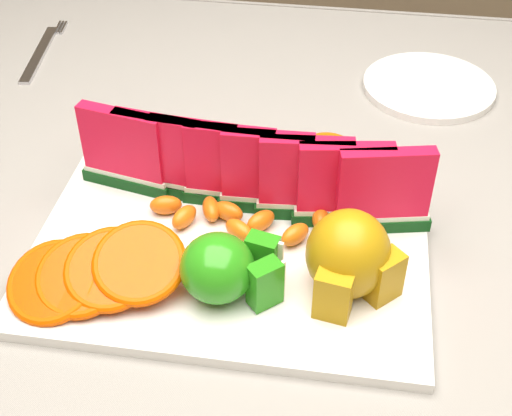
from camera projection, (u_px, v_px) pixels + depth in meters
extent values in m
cube|color=#4C2918|center=(222.00, 211.00, 0.82)|extent=(1.40, 0.90, 0.03)
cube|color=slate|center=(221.00, 199.00, 0.81)|extent=(1.52, 1.02, 0.01)
cube|color=slate|center=(277.00, 58.00, 1.26)|extent=(1.52, 0.01, 0.20)
cube|color=silver|center=(231.00, 245.00, 0.74)|extent=(0.40, 0.30, 0.01)
ellipsoid|color=#317C11|center=(217.00, 268.00, 0.65)|extent=(0.09, 0.09, 0.06)
cube|color=#317C11|center=(265.00, 284.00, 0.65)|extent=(0.04, 0.03, 0.05)
cube|color=beige|center=(271.00, 285.00, 0.65)|extent=(0.02, 0.02, 0.05)
cube|color=#317C11|center=(263.00, 257.00, 0.68)|extent=(0.03, 0.03, 0.05)
cube|color=beige|center=(269.00, 257.00, 0.68)|extent=(0.03, 0.01, 0.05)
ellipsoid|color=#AA8908|center=(348.00, 254.00, 0.66)|extent=(0.09, 0.09, 0.09)
cube|color=#AA8908|center=(333.00, 296.00, 0.64)|extent=(0.04, 0.03, 0.05)
cube|color=#AA8908|center=(384.00, 278.00, 0.66)|extent=(0.04, 0.04, 0.05)
cylinder|color=silver|center=(429.00, 86.00, 0.98)|extent=(0.20, 0.20, 0.01)
cube|color=silver|center=(39.00, 54.00, 1.06)|extent=(0.04, 0.17, 0.00)
cube|color=silver|center=(58.00, 27.00, 1.13)|extent=(0.01, 0.04, 0.00)
cube|color=silver|center=(61.00, 28.00, 1.13)|extent=(0.01, 0.04, 0.00)
cube|color=silver|center=(64.00, 28.00, 1.13)|extent=(0.01, 0.04, 0.00)
cube|color=#0C3711|center=(128.00, 180.00, 0.80)|extent=(0.11, 0.04, 0.01)
cube|color=silver|center=(127.00, 173.00, 0.79)|extent=(0.10, 0.04, 0.01)
cube|color=#DB1F47|center=(122.00, 142.00, 0.76)|extent=(0.10, 0.04, 0.08)
cube|color=#0C3711|center=(162.00, 186.00, 0.79)|extent=(0.11, 0.04, 0.01)
cube|color=silver|center=(161.00, 179.00, 0.78)|extent=(0.10, 0.03, 0.01)
cube|color=#DB1F47|center=(158.00, 148.00, 0.76)|extent=(0.10, 0.03, 0.08)
cube|color=#0C3711|center=(196.00, 192.00, 0.78)|extent=(0.11, 0.03, 0.01)
cube|color=silver|center=(196.00, 185.00, 0.78)|extent=(0.10, 0.03, 0.01)
cube|color=#DB1F47|center=(193.00, 153.00, 0.75)|extent=(0.10, 0.02, 0.08)
cube|color=#0C3711|center=(231.00, 198.00, 0.77)|extent=(0.11, 0.02, 0.01)
cube|color=silver|center=(231.00, 191.00, 0.77)|extent=(0.10, 0.02, 0.01)
cube|color=#DB1F47|center=(230.00, 159.00, 0.74)|extent=(0.10, 0.02, 0.08)
cube|color=#0C3711|center=(267.00, 204.00, 0.77)|extent=(0.11, 0.02, 0.01)
cube|color=silver|center=(267.00, 197.00, 0.76)|extent=(0.10, 0.02, 0.01)
cube|color=#DB1F47|center=(268.00, 165.00, 0.73)|extent=(0.10, 0.02, 0.08)
cube|color=#0C3711|center=(304.00, 210.00, 0.76)|extent=(0.11, 0.03, 0.01)
cube|color=silver|center=(304.00, 203.00, 0.75)|extent=(0.10, 0.03, 0.01)
cube|color=#DB1F47|center=(306.00, 171.00, 0.73)|extent=(0.10, 0.02, 0.08)
cube|color=#0C3711|center=(341.00, 216.00, 0.75)|extent=(0.11, 0.04, 0.01)
cube|color=silver|center=(342.00, 209.00, 0.75)|extent=(0.10, 0.03, 0.01)
cube|color=#DB1F47|center=(345.00, 177.00, 0.72)|extent=(0.10, 0.03, 0.08)
cube|color=#0C3711|center=(379.00, 222.00, 0.74)|extent=(0.11, 0.04, 0.01)
cube|color=silver|center=(380.00, 215.00, 0.74)|extent=(0.10, 0.04, 0.01)
cube|color=#DB1F47|center=(385.00, 183.00, 0.71)|extent=(0.10, 0.04, 0.08)
cylinder|color=#D55B00|center=(53.00, 282.00, 0.67)|extent=(0.09, 0.09, 0.04)
torus|color=#B03600|center=(53.00, 282.00, 0.67)|extent=(0.11, 0.10, 0.04)
cylinder|color=#D55B00|center=(82.00, 275.00, 0.67)|extent=(0.09, 0.08, 0.04)
torus|color=#B03600|center=(82.00, 275.00, 0.67)|extent=(0.10, 0.10, 0.04)
cylinder|color=#D55B00|center=(110.00, 269.00, 0.67)|extent=(0.08, 0.08, 0.04)
torus|color=#B03600|center=(110.00, 269.00, 0.67)|extent=(0.09, 0.09, 0.04)
cylinder|color=#D55B00|center=(139.00, 263.00, 0.67)|extent=(0.09, 0.09, 0.04)
torus|color=#B03600|center=(139.00, 263.00, 0.67)|extent=(0.10, 0.10, 0.04)
cylinder|color=#D55B00|center=(163.00, 152.00, 0.83)|extent=(0.07, 0.07, 0.03)
torus|color=#B03600|center=(163.00, 152.00, 0.83)|extent=(0.07, 0.07, 0.03)
cylinder|color=#D55B00|center=(204.00, 154.00, 0.82)|extent=(0.07, 0.07, 0.03)
torus|color=#B03600|center=(204.00, 154.00, 0.82)|extent=(0.08, 0.08, 0.03)
cylinder|color=#D55B00|center=(245.00, 155.00, 0.81)|extent=(0.08, 0.08, 0.03)
torus|color=#B03600|center=(245.00, 155.00, 0.81)|extent=(0.09, 0.09, 0.03)
cylinder|color=#D55B00|center=(286.00, 157.00, 0.81)|extent=(0.08, 0.08, 0.03)
torus|color=#B03600|center=(286.00, 157.00, 0.81)|extent=(0.09, 0.09, 0.03)
cylinder|color=#D55B00|center=(329.00, 158.00, 0.80)|extent=(0.08, 0.08, 0.03)
torus|color=#B03600|center=(329.00, 158.00, 0.80)|extent=(0.10, 0.09, 0.03)
ellipsoid|color=#E93700|center=(166.00, 205.00, 0.76)|extent=(0.04, 0.03, 0.02)
ellipsoid|color=#E93700|center=(184.00, 217.00, 0.74)|extent=(0.03, 0.04, 0.02)
ellipsoid|color=#E93700|center=(211.00, 209.00, 0.75)|extent=(0.03, 0.04, 0.02)
ellipsoid|color=#E93700|center=(228.00, 211.00, 0.75)|extent=(0.04, 0.03, 0.02)
ellipsoid|color=#E93700|center=(239.00, 230.00, 0.73)|extent=(0.04, 0.03, 0.02)
ellipsoid|color=#E93700|center=(261.00, 221.00, 0.74)|extent=(0.04, 0.04, 0.02)
ellipsoid|color=#E93700|center=(295.00, 235.00, 0.72)|extent=(0.04, 0.04, 0.02)
ellipsoid|color=#E93700|center=(321.00, 217.00, 0.74)|extent=(0.02, 0.03, 0.02)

